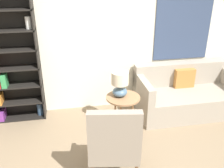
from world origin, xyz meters
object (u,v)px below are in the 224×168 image
at_px(side_table, 123,101).
at_px(table_lamp, 120,83).
at_px(couch, 186,95).
at_px(armchair, 114,142).

distance_m(side_table, table_lamp, 0.29).
bearing_deg(couch, side_table, -162.96).
distance_m(armchair, couch, 2.16).
bearing_deg(couch, armchair, -137.94).
bearing_deg(armchair, side_table, 71.88).
bearing_deg(couch, table_lamp, -165.10).
bearing_deg(table_lamp, armchair, -105.43).
height_order(armchair, couch, armchair).
relative_size(armchair, couch, 0.59).
height_order(armchair, table_lamp, armchair).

